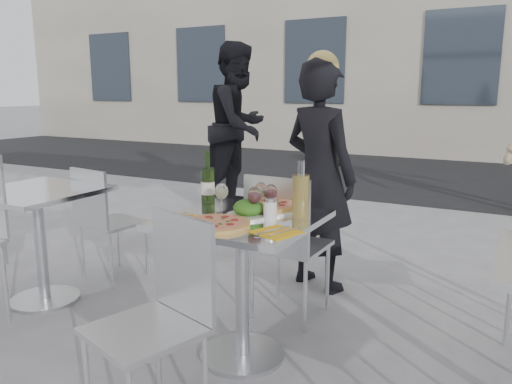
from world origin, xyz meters
The scene contains 21 objects.
ground centered at (0.00, 0.00, 0.00)m, with size 80.00×80.00×0.00m, color slate.
street_asphalt centered at (0.00, 6.50, 0.00)m, with size 24.00×5.00×0.00m, color black.
main_table centered at (0.00, 0.00, 0.54)m, with size 0.72×0.72×0.75m.
side_table_left centered at (-1.50, 0.00, 0.54)m, with size 0.72×0.72×0.75m.
chair_far centered at (0.01, 0.48, 0.53)m, with size 0.41×0.43×0.89m.
chair_near centered at (-0.03, -0.59, 0.51)m, with size 0.50×0.51×0.87m.
side_chair_lfar centered at (-1.41, 0.47, 0.49)m, with size 0.43×0.44×0.83m.
woman_diner centered at (-0.02, 1.10, 0.79)m, with size 0.57×0.38×1.57m, color black.
pedestrian_a centered at (-1.76, 3.02, 0.96)m, with size 0.93×0.73×1.92m, color black.
pizza_near centered at (-0.03, -0.19, 0.76)m, with size 0.32×0.32×0.02m.
pizza_far centered at (0.04, 0.21, 0.77)m, with size 0.34×0.34×0.03m.
salad_plate centered at (0.02, 0.03, 0.79)m, with size 0.22×0.22×0.09m.
wine_bottle centered at (-0.31, 0.17, 0.86)m, with size 0.07×0.08×0.29m.
carafe centered at (0.28, 0.08, 0.87)m, with size 0.08×0.08×0.29m.
sugar_shaker centered at (0.15, 0.02, 0.80)m, with size 0.06×0.06×0.11m.
wineglass_white_a centered at (-0.13, 0.02, 0.86)m, with size 0.07×0.07×0.16m.
wineglass_white_b centered at (0.04, 0.13, 0.86)m, with size 0.07×0.07×0.16m.
wineglass_red_a centered at (0.07, 0.01, 0.86)m, with size 0.07×0.07×0.16m.
wineglass_red_b centered at (0.11, 0.11, 0.86)m, with size 0.07×0.07×0.16m.
napkin_left centered at (-0.26, -0.17, 0.75)m, with size 0.19×0.20×0.01m.
napkin_right centered at (0.27, -0.16, 0.75)m, with size 0.23×0.23×0.01m.
Camera 1 is at (1.18, -2.07, 1.36)m, focal length 35.00 mm.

